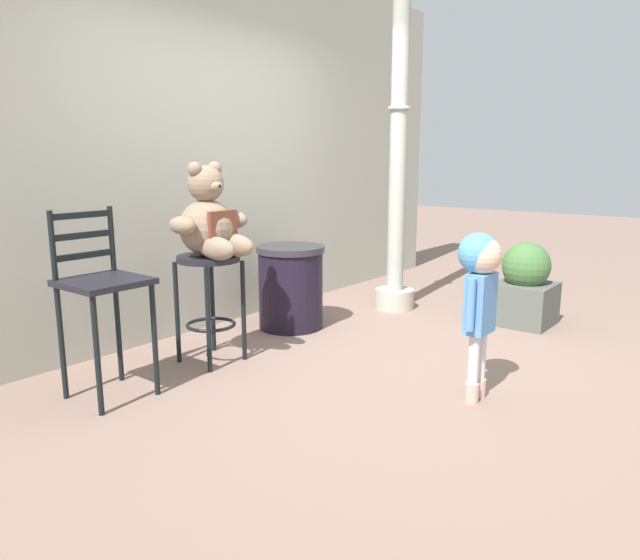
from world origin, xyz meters
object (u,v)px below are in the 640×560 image
at_px(trash_bin, 291,287).
at_px(lamppost, 398,171).
at_px(bar_stool_with_teddy, 209,285).
at_px(teddy_bear, 210,222).
at_px(bar_chair_empty, 102,290).
at_px(child_walking, 480,280).
at_px(planter_with_shrub, 525,287).

height_order(trash_bin, lamppost, lamppost).
bearing_deg(bar_stool_with_teddy, teddy_bear, -90.00).
bearing_deg(trash_bin, lamppost, -17.35).
height_order(bar_stool_with_teddy, teddy_bear, teddy_bear).
distance_m(teddy_bear, bar_chair_empty, 0.86).
distance_m(bar_stool_with_teddy, child_walking, 1.79).
xyz_separation_m(child_walking, trash_bin, (0.46, 1.83, -0.37)).
height_order(trash_bin, planter_with_shrub, planter_with_shrub).
bearing_deg(bar_chair_empty, bar_stool_with_teddy, -1.00).
height_order(teddy_bear, lamppost, lamppost).
distance_m(child_walking, trash_bin, 1.92).
height_order(lamppost, planter_with_shrub, lamppost).
relative_size(bar_stool_with_teddy, bar_chair_empty, 0.67).
bearing_deg(child_walking, bar_chair_empty, -89.74).
xyz_separation_m(bar_stool_with_teddy, lamppost, (2.04, -0.22, 0.72)).
bearing_deg(teddy_bear, child_walking, -73.36).
xyz_separation_m(teddy_bear, planter_with_shrub, (2.26, -1.32, -0.65)).
xyz_separation_m(trash_bin, planter_with_shrub, (1.30, -1.47, -0.02)).
distance_m(trash_bin, bar_chair_empty, 1.79).
bearing_deg(planter_with_shrub, child_walking, -168.60).
xyz_separation_m(child_walking, lamppost, (1.54, 1.49, 0.55)).
bearing_deg(trash_bin, bar_stool_with_teddy, -173.13).
xyz_separation_m(lamppost, planter_with_shrub, (0.22, -1.13, -0.94)).
relative_size(bar_stool_with_teddy, child_walking, 0.76).
bearing_deg(bar_stool_with_teddy, planter_with_shrub, -30.87).
bearing_deg(child_walking, bar_stool_with_teddy, -110.29).
bearing_deg(bar_chair_empty, teddy_bear, -3.14).
xyz_separation_m(bar_chair_empty, planter_with_shrub, (3.06, -1.37, -0.32)).
relative_size(teddy_bear, bar_chair_empty, 0.56).
bearing_deg(planter_with_shrub, teddy_bear, 149.69).
bearing_deg(lamppost, trash_bin, 162.65).
distance_m(bar_stool_with_teddy, teddy_bear, 0.43).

